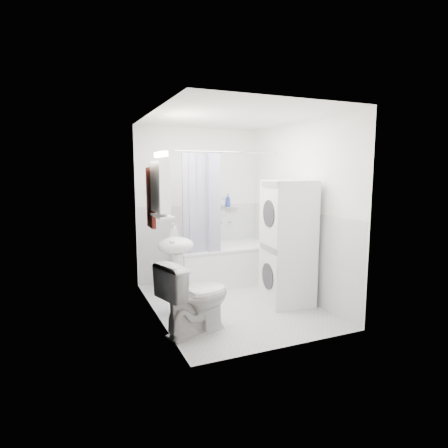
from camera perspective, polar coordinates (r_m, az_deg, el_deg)
name	(u,v)px	position (r m, az deg, el deg)	size (l,w,h in m)	color
floor	(233,304)	(5.02, 1.35, -12.14)	(2.60, 2.60, 0.00)	#B6B6BB
room_walls	(233,191)	(4.72, 1.41, 5.06)	(2.60, 2.60, 2.60)	white
wainscot	(224,255)	(5.11, 0.02, -4.76)	(1.98, 2.58, 2.58)	white
door	(172,242)	(3.94, -7.94, -2.75)	(0.05, 2.00, 2.00)	brown
bathtub	(225,262)	(5.84, 0.20, -5.87)	(1.55, 0.74, 0.59)	white
tub_spout	(229,222)	(6.11, 0.71, 0.33)	(0.04, 0.04, 0.12)	silver
curtain_rod	(234,152)	(5.40, 1.53, 10.88)	(0.02, 0.02, 1.73)	silver
shower_curtain	(202,206)	(5.23, -3.43, 2.73)	(0.55, 0.02, 1.45)	#15174A
sink	(176,257)	(4.57, -7.28, -5.03)	(0.44, 0.37, 1.04)	white
medicine_cabinet	(160,185)	(4.52, -9.68, 5.81)	(0.13, 0.50, 0.71)	white
shelf	(162,216)	(4.55, -9.39, 1.21)	(0.18, 0.54, 0.03)	silver
shower_caddy	(232,207)	(6.09, 1.19, 2.56)	(0.22, 0.06, 0.02)	silver
towel	(151,196)	(4.90, -11.09, 4.18)	(0.07, 0.33, 0.79)	#4C170F
washer_dryer	(288,243)	(4.93, 9.68, -2.87)	(0.64, 0.63, 1.62)	white
toilet	(195,297)	(4.10, -4.37, -11.04)	(0.45, 0.80, 0.79)	white
soap_pump	(174,234)	(4.77, -7.65, -1.47)	(0.08, 0.17, 0.08)	gray
shelf_bottle	(165,213)	(4.40, -8.95, 1.62)	(0.07, 0.18, 0.07)	gray
shelf_cup	(160,210)	(4.66, -9.76, 2.14)	(0.10, 0.09, 0.10)	gray
shampoo_a	(221,203)	(6.01, -0.44, 3.21)	(0.13, 0.17, 0.13)	gray
shampoo_b	(228,204)	(6.06, 0.61, 3.01)	(0.08, 0.21, 0.08)	#293CA4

